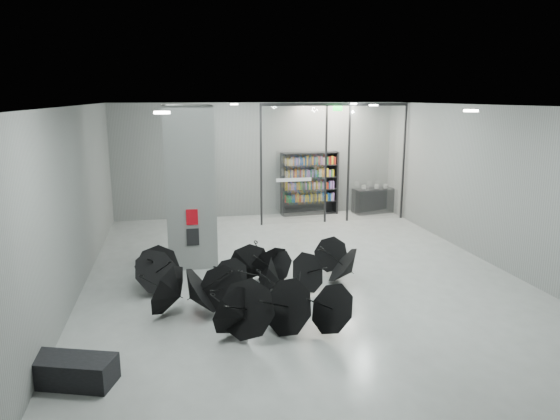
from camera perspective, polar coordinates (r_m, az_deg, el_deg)
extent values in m
plane|color=gray|center=(11.88, 2.92, -8.10)|extent=(14.00, 14.00, 0.00)
cube|color=gray|center=(11.11, 3.15, 11.58)|extent=(10.00, 14.00, 0.02)
cube|color=slate|center=(18.10, -2.63, 5.63)|extent=(10.00, 0.02, 4.00)
cube|color=slate|center=(5.19, 23.65, -13.59)|extent=(10.00, 0.02, 4.00)
cube|color=slate|center=(11.17, -22.61, 0.29)|extent=(0.02, 14.00, 4.00)
cube|color=slate|center=(13.48, 24.07, 2.13)|extent=(0.02, 14.00, 4.00)
cube|color=slate|center=(12.93, -10.05, 2.64)|extent=(1.20, 1.20, 4.00)
cube|color=#A50A07|center=(12.46, -9.85, -0.79)|extent=(0.28, 0.04, 0.38)
cube|color=black|center=(12.58, -9.76, -3.01)|extent=(0.30, 0.03, 0.42)
cube|color=#0CE533|center=(16.88, 6.49, 11.25)|extent=(0.30, 0.06, 0.15)
cube|color=silver|center=(16.83, 1.57, 5.11)|extent=(2.20, 0.02, 3.95)
cube|color=silver|center=(17.72, 10.77, 5.27)|extent=(2.00, 0.02, 3.95)
cube|color=black|center=(16.62, -2.14, 5.00)|extent=(0.06, 0.06, 4.00)
cube|color=black|center=(17.12, 5.17, 5.19)|extent=(0.06, 0.06, 4.00)
cube|color=black|center=(17.37, 7.71, 5.23)|extent=(0.06, 0.06, 4.00)
cube|color=black|center=(18.13, 13.71, 5.29)|extent=(0.06, 0.06, 4.00)
cube|color=black|center=(17.07, 6.29, 11.71)|extent=(5.00, 0.08, 0.10)
cube|color=black|center=(8.52, -22.40, -16.34)|extent=(1.40, 0.95, 0.42)
cube|color=black|center=(19.03, 10.44, 1.04)|extent=(1.58, 0.85, 0.90)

